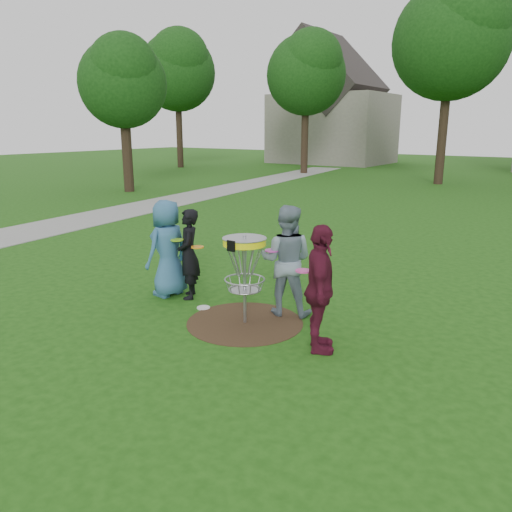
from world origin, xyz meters
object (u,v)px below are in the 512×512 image
Objects in this scene: player_grey at (286,260)px; disc_golf_basket at (245,259)px; player_black at (189,254)px; player_maroon at (320,289)px; player_blue at (168,248)px.

disc_golf_basket is (-0.30, -0.71, 0.14)m from player_grey.
player_maroon is at bearing 38.91° from player_black.
player_blue is 0.42m from player_black.
player_grey is 1.02× the size of player_maroon.
disc_golf_basket is (-1.39, 0.22, 0.15)m from player_maroon.
player_maroon is 1.41m from disc_golf_basket.
player_blue reaches higher than disc_golf_basket.
player_maroon is at bearing 85.64° from player_blue.
player_blue is 1.09× the size of player_black.
player_grey reaches higher than player_maroon.
player_black is at bearing 110.28° from player_blue.
disc_golf_basket is at bearing 47.66° from player_grey.
disc_golf_basket is at bearing 35.99° from player_black.
player_grey is 1.43m from player_maroon.
player_black is (0.39, 0.11, -0.07)m from player_blue.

